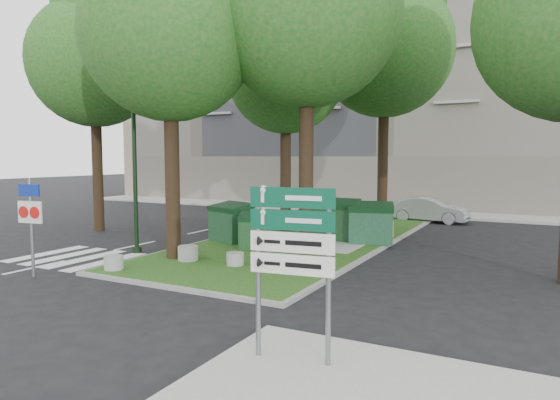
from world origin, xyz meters
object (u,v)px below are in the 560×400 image
Objects in this scene: bollard_mid at (188,253)px; street_lamp at (134,147)px; car_silver at (429,210)px; dumpster_d at (371,223)px; tree_street_left at (96,50)px; dumpster_c at (335,220)px; dumpster_a at (231,222)px; traffic_sign_pole at (31,214)px; tree_median_far at (387,35)px; car_white at (289,197)px; directional_sign at (292,246)px; tree_median_near_left at (173,15)px; dumpster_b at (259,231)px; bollard_right at (235,259)px; litter_bin at (389,228)px; bollard_left at (114,263)px; tree_median_mid at (288,62)px.

street_lamp reaches higher than bollard_mid.
dumpster_d is at bearing 179.37° from car_silver.
dumpster_c is (9.99, 1.96, -6.81)m from tree_street_left.
traffic_sign_pole reaches higher than dumpster_a.
bollard_mid is (0.75, -3.44, -0.46)m from dumpster_a.
car_white is at bearing 142.12° from tree_median_far.
tree_median_near_left is at bearing 133.00° from directional_sign.
dumpster_a is (-0.21, 3.29, -6.52)m from tree_median_near_left.
dumpster_b is (8.39, -0.95, -6.95)m from tree_street_left.
tree_median_far is at bearing 68.72° from tree_median_near_left.
directional_sign is (2.80, -14.74, -6.46)m from tree_median_far.
street_lamp reaches higher than car_white.
dumpster_c is 0.30× the size of street_lamp.
dumpster_d is (4.62, 2.02, 0.02)m from dumpster_a.
tree_street_left is at bearing 172.11° from dumpster_d.
dumpster_d reaches higher than bollard_right.
litter_bin is at bearing 70.50° from bollard_right.
traffic_sign_pole is 0.71× the size of car_silver.
street_lamp is at bearing -160.20° from dumpster_d.
tree_median_near_left is 4.38m from street_lamp.
litter_bin is at bearing 66.26° from dumpster_d.
directional_sign reaches higher than bollard_left.
bollard_right is at bearing -96.54° from dumpster_c.
dumpster_b reaches higher than bollard_mid.
tree_median_mid is 1.80× the size of street_lamp.
bollard_right is 7.45m from litter_bin.
street_lamp reaches higher than litter_bin.
street_lamp is 2.11× the size of traffic_sign_pole.
tree_median_mid is 14.14m from directional_sign.
dumpster_a is 2.97× the size of bollard_mid.
tree_median_far is 6.67× the size of dumpster_a.
tree_median_mid reaches higher than street_lamp.
tree_median_near_left is at bearing -123.49° from litter_bin.
dumpster_b is at bearing 51.67° from traffic_sign_pole.
dumpster_a reaches higher than bollard_right.
tree_street_left reaches higher than tree_median_near_left.
bollard_mid reaches higher than bollard_right.
tree_median_near_left is 17.34m from car_white.
car_silver is (4.40, 13.10, 0.28)m from bollard_mid.
tree_median_far is 23.05× the size of bollard_left.
tree_median_far is 10.51m from dumpster_a.
tree_median_near_left is 4.02× the size of directional_sign.
tree_street_left is (-10.70, -6.00, -0.67)m from tree_median_far.
bollard_left is (-1.01, -8.56, -6.67)m from tree_median_mid.
bollard_right is 0.09× the size of street_lamp.
tree_median_near_left is 20.35× the size of bollard_left.
dumpster_b is (-2.31, -6.95, -7.62)m from tree_median_far.
dumpster_d is at bearing -96.86° from litter_bin.
litter_bin is (4.08, 7.13, 0.10)m from bollard_mid.
litter_bin reaches higher than bollard_left.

